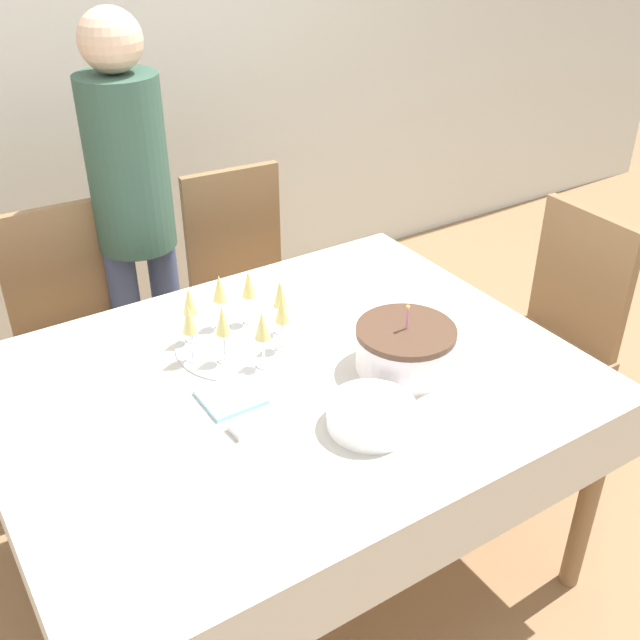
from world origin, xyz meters
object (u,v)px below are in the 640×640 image
at_px(dining_chair_far_left, 76,330).
at_px(birthday_cake, 405,348).
at_px(person_standing, 132,197).
at_px(dining_chair_right_end, 553,331).
at_px(champagne_tray, 238,321).
at_px(plate_stack_main, 371,415).
at_px(dining_chair_far_right, 246,281).

relative_size(dining_chair_far_left, birthday_cake, 3.47).
xyz_separation_m(dining_chair_far_left, person_standing, (0.29, 0.05, 0.43)).
distance_m(dining_chair_right_end, champagne_tray, 1.20).
bearing_deg(plate_stack_main, person_standing, 95.34).
bearing_deg(dining_chair_far_right, birthday_cake, -92.93).
bearing_deg(dining_chair_right_end, person_standing, 139.46).
height_order(champagne_tray, plate_stack_main, champagne_tray).
bearing_deg(birthday_cake, plate_stack_main, -145.47).
relative_size(dining_chair_right_end, person_standing, 0.60).
bearing_deg(dining_chair_far_left, birthday_cake, -59.19).
bearing_deg(person_standing, champagne_tray, -89.13).
bearing_deg(plate_stack_main, birthday_cake, 34.53).
bearing_deg(dining_chair_right_end, dining_chair_far_right, 128.83).
height_order(plate_stack_main, person_standing, person_standing).
xyz_separation_m(champagne_tray, plate_stack_main, (0.11, -0.51, -0.05)).
xyz_separation_m(champagne_tray, person_standing, (-0.01, 0.77, 0.12)).
bearing_deg(dining_chair_far_right, dining_chair_right_end, -51.17).
xyz_separation_m(dining_chair_far_left, birthday_cake, (0.64, -1.07, 0.29)).
bearing_deg(dining_chair_far_right, dining_chair_far_left, 179.99).
bearing_deg(birthday_cake, person_standing, 107.18).
bearing_deg(dining_chair_right_end, birthday_cake, -170.22).
height_order(dining_chair_right_end, person_standing, person_standing).
height_order(dining_chair_far_left, birthday_cake, dining_chair_far_left).
xyz_separation_m(birthday_cake, champagne_tray, (-0.34, 0.35, 0.02)).
height_order(dining_chair_right_end, plate_stack_main, dining_chair_right_end).
xyz_separation_m(dining_chair_right_end, birthday_cake, (-0.80, -0.14, 0.29)).
bearing_deg(champagne_tray, plate_stack_main, -77.96).
distance_m(birthday_cake, person_standing, 1.18).
height_order(birthday_cake, plate_stack_main, birthday_cake).
bearing_deg(plate_stack_main, dining_chair_far_right, 77.03).
xyz_separation_m(dining_chair_far_right, birthday_cake, (-0.05, -1.07, 0.29)).
height_order(dining_chair_right_end, birthday_cake, dining_chair_right_end).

